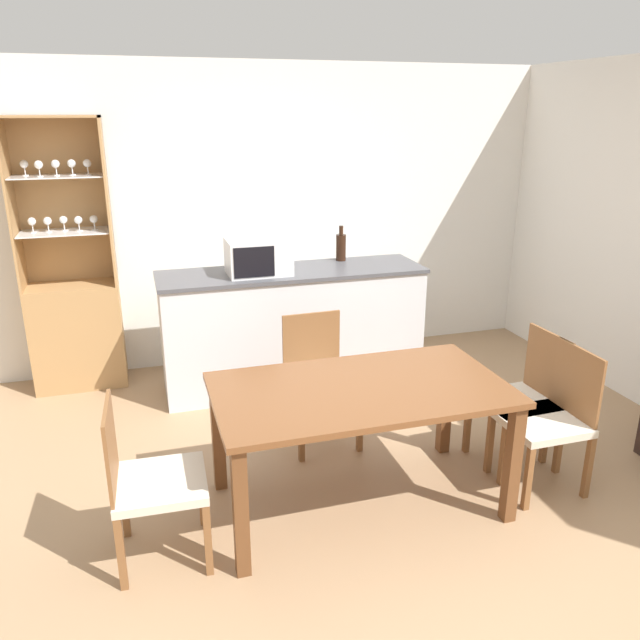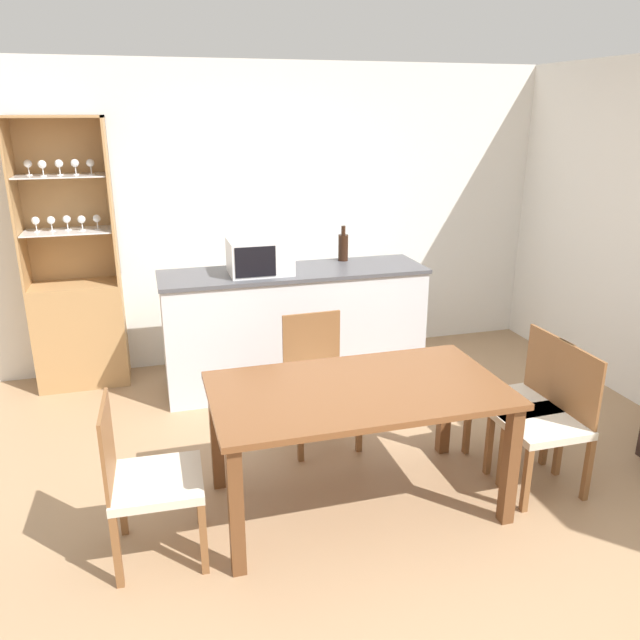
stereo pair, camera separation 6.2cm
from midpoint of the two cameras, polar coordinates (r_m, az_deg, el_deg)
ground_plane at (r=3.63m, az=4.18°, el=-17.97°), size 18.00×18.00×0.00m
wall_back at (r=5.52m, az=-4.91°, el=9.37°), size 6.80×0.06×2.55m
kitchen_counter at (r=5.06m, az=-1.99°, el=-0.70°), size 2.10×0.60×0.96m
display_cabinet at (r=5.40m, az=-20.91°, el=0.71°), size 0.70×0.39×2.13m
dining_table at (r=3.45m, az=3.99°, el=-7.60°), size 1.60×0.89×0.73m
dining_chair_head_far at (r=4.21m, az=0.31°, el=-5.51°), size 0.46×0.46×0.86m
dining_chair_side_left_near at (r=3.27m, az=-14.99°, el=-13.91°), size 0.46×0.46×0.86m
dining_chair_side_right_far at (r=4.14m, az=18.39°, el=-7.00°), size 0.46×0.46×0.86m
dining_chair_side_right_near at (r=3.94m, az=20.56°, el=-8.57°), size 0.44×0.44×0.86m
microwave at (r=4.81m, az=-5.15°, el=5.82°), size 0.48×0.36×0.27m
wine_bottle at (r=5.22m, az=2.48°, el=6.71°), size 0.08×0.08×0.29m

